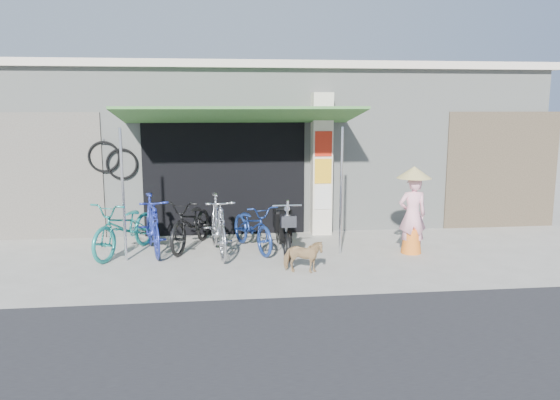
{
  "coord_description": "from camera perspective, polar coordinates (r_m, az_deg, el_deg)",
  "views": [
    {
      "loc": [
        -1.34,
        -8.93,
        2.74
      ],
      "look_at": [
        -0.2,
        1.0,
        1.0
      ],
      "focal_mm": 35.0,
      "sensor_mm": 36.0,
      "label": 1
    }
  ],
  "objects": [
    {
      "name": "street_dog",
      "position": [
        9.05,
        2.41,
        -5.9
      ],
      "size": [
        0.72,
        0.45,
        0.56
      ],
      "primitive_type": "imported",
      "rotation": [
        0.0,
        0.0,
        1.33
      ],
      "color": "tan",
      "rests_on": "ground"
    },
    {
      "name": "bike_blue",
      "position": [
        10.48,
        -13.18,
        -2.47
      ],
      "size": [
        0.91,
        1.89,
        1.09
      ],
      "primitive_type": "imported",
      "rotation": [
        0.0,
        0.0,
        0.23
      ],
      "color": "navy",
      "rests_on": "ground"
    },
    {
      "name": "shop_pillar",
      "position": [
        11.65,
        4.33,
        3.73
      ],
      "size": [
        0.42,
        0.44,
        3.0
      ],
      "color": "beige",
      "rests_on": "ground"
    },
    {
      "name": "neighbour_right",
      "position": [
        13.22,
        22.17,
        2.9
      ],
      "size": [
        2.6,
        0.06,
        2.6
      ],
      "primitive_type": "cube",
      "color": "brown",
      "rests_on": "ground"
    },
    {
      "name": "bike_teal",
      "position": [
        10.5,
        -15.82,
        -2.73
      ],
      "size": [
        1.43,
        2.07,
        1.03
      ],
      "primitive_type": "imported",
      "rotation": [
        0.0,
        0.0,
        -0.42
      ],
      "color": "#1B7C73",
      "rests_on": "ground"
    },
    {
      "name": "bike_black",
      "position": [
        10.67,
        -9.2,
        -2.38
      ],
      "size": [
        1.25,
        2.01,
        1.0
      ],
      "primitive_type": "imported",
      "rotation": [
        0.0,
        0.0,
        -0.34
      ],
      "color": "black",
      "rests_on": "ground"
    },
    {
      "name": "nun",
      "position": [
        10.42,
        13.69,
        -1.03
      ],
      "size": [
        0.64,
        0.64,
        1.64
      ],
      "rotation": [
        0.0,
        0.0,
        3.12
      ],
      "color": "#F3A4B4",
      "rests_on": "ground"
    },
    {
      "name": "awning",
      "position": [
        10.56,
        -4.23,
        8.63
      ],
      "size": [
        4.6,
        1.88,
        2.72
      ],
      "color": "#366A30",
      "rests_on": "ground"
    },
    {
      "name": "moped",
      "position": [
        10.28,
        0.27,
        -2.89
      ],
      "size": [
        0.52,
        1.82,
        1.03
      ],
      "rotation": [
        0.0,
        0.0,
        0.0
      ],
      "color": "black",
      "rests_on": "ground"
    },
    {
      "name": "bike_silver",
      "position": [
        10.14,
        -6.49,
        -2.61
      ],
      "size": [
        0.77,
        1.92,
        1.12
      ],
      "primitive_type": "imported",
      "rotation": [
        0.0,
        0.0,
        0.13
      ],
      "color": "#ADADB2",
      "rests_on": "ground"
    },
    {
      "name": "bicycle_shop",
      "position": [
        14.11,
        -1.11,
        6.2
      ],
      "size": [
        12.3,
        5.3,
        3.66
      ],
      "color": "#9CA199",
      "rests_on": "ground"
    },
    {
      "name": "ground",
      "position": [
        9.43,
        1.91,
        -7.01
      ],
      "size": [
        80.0,
        80.0,
        0.0
      ],
      "primitive_type": "plane",
      "color": "#A29D92",
      "rests_on": "ground"
    },
    {
      "name": "neighbour_left",
      "position": [
        12.17,
        -24.02,
        2.23
      ],
      "size": [
        2.6,
        0.06,
        2.6
      ],
      "primitive_type": "cube",
      "color": "#6B665B",
      "rests_on": "ground"
    },
    {
      "name": "bike_navy",
      "position": [
        10.43,
        -2.87,
        -2.78
      ],
      "size": [
        1.16,
        1.84,
        0.91
      ],
      "primitive_type": "imported",
      "rotation": [
        0.0,
        0.0,
        0.34
      ],
      "color": "navy",
      "rests_on": "ground"
    }
  ]
}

